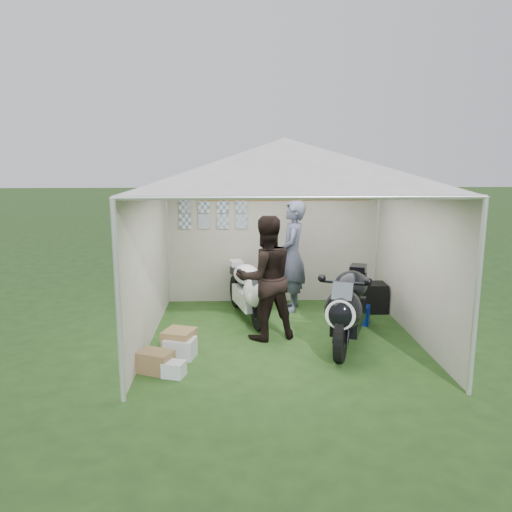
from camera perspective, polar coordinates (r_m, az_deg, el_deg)
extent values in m
plane|color=#1F3A16|center=(7.82, 3.04, -9.18)|extent=(80.00, 80.00, 0.00)
cylinder|color=silver|center=(5.67, -15.47, -5.27)|extent=(0.06, 0.06, 2.30)
cylinder|color=silver|center=(6.15, 23.94, -4.56)|extent=(0.06, 0.06, 2.30)
cylinder|color=silver|center=(9.52, -10.11, 1.51)|extent=(0.06, 0.06, 2.30)
cylinder|color=silver|center=(9.81, 13.72, 1.65)|extent=(0.06, 0.06, 2.30)
cube|color=#BDB6A7|center=(9.46, 1.99, 1.61)|extent=(4.00, 0.02, 2.30)
cube|color=#BDB6A7|center=(7.58, -12.11, -1.02)|extent=(0.02, 4.00, 2.30)
cube|color=#BDB6A7|center=(7.94, 17.65, -0.75)|extent=(0.02, 4.00, 2.30)
pyramid|color=silver|center=(7.33, 3.25, 10.62)|extent=(5.66, 5.66, 0.70)
cube|color=#99A5B7|center=(9.37, -8.14, 5.73)|extent=(0.22, 0.02, 0.28)
cube|color=#99A5B7|center=(9.34, -6.00, 5.77)|extent=(0.22, 0.02, 0.28)
cube|color=#99A5B7|center=(9.32, -3.84, 5.80)|extent=(0.22, 0.01, 0.28)
cube|color=#99A5B7|center=(9.32, -1.68, 5.81)|extent=(0.22, 0.01, 0.28)
cube|color=#99A5B7|center=(9.40, -8.09, 3.91)|extent=(0.22, 0.02, 0.28)
cube|color=#99A5B7|center=(9.37, -5.96, 3.94)|extent=(0.22, 0.01, 0.28)
cube|color=#99A5B7|center=(9.36, -3.81, 3.97)|extent=(0.22, 0.02, 0.28)
cube|color=#99A5B7|center=(9.35, -1.66, 3.98)|extent=(0.22, 0.01, 0.28)
cylinder|color=#D8590C|center=(9.35, 3.26, 6.43)|extent=(3.20, 0.02, 0.02)
cylinder|color=black|center=(8.00, 0.27, -6.49)|extent=(0.24, 0.59, 0.58)
cylinder|color=black|center=(9.26, -2.15, -4.05)|extent=(0.28, 0.60, 0.58)
cube|color=white|center=(8.56, -0.95, -4.77)|extent=(0.54, 0.97, 0.29)
ellipsoid|color=white|center=(8.00, 0.07, -4.18)|extent=(0.56, 0.67, 0.48)
ellipsoid|color=white|center=(8.55, -1.13, -2.11)|extent=(0.56, 0.68, 0.34)
cube|color=black|center=(8.93, -1.78, -1.93)|extent=(0.39, 0.62, 0.14)
cube|color=white|center=(9.21, -2.29, -1.03)|extent=(0.28, 0.33, 0.17)
cube|color=black|center=(8.88, -1.62, -3.10)|extent=(0.22, 0.54, 0.10)
cube|color=#3F474C|center=(7.83, 0.31, -2.62)|extent=(0.26, 0.19, 0.20)
cylinder|color=black|center=(6.90, 9.69, -9.19)|extent=(0.34, 0.67, 0.67)
cylinder|color=black|center=(8.37, 11.37, -5.58)|extent=(0.40, 0.69, 0.67)
cube|color=black|center=(7.55, 10.58, -6.70)|extent=(0.73, 1.13, 0.34)
ellipsoid|color=black|center=(6.89, 9.94, -6.08)|extent=(0.71, 0.81, 0.56)
ellipsoid|color=black|center=(7.53, 10.82, -3.20)|extent=(0.71, 0.82, 0.39)
cube|color=black|center=(7.98, 11.24, -2.91)|extent=(0.51, 0.73, 0.16)
cube|color=black|center=(8.32, 11.60, -1.72)|extent=(0.35, 0.40, 0.20)
cube|color=maroon|center=(7.92, 11.09, -4.43)|extent=(0.32, 0.62, 0.11)
cube|color=#3F474C|center=(6.68, 9.84, -4.02)|extent=(0.31, 0.25, 0.24)
cylinder|color=white|center=(6.65, 9.61, -6.69)|extent=(0.38, 0.16, 0.40)
cube|color=#0D29BC|center=(8.53, 11.42, -6.53)|extent=(0.48, 0.39, 0.31)
imported|color=black|center=(7.50, 1.10, -2.52)|extent=(1.09, 0.95, 1.89)
imported|color=#545873|center=(8.92, 4.17, -0.03)|extent=(0.59, 0.79, 1.98)
cube|color=black|center=(9.20, 12.97, -4.62)|extent=(0.53, 0.42, 0.52)
cube|color=#B0B5B8|center=(7.08, -8.67, -10.34)|extent=(0.47, 0.40, 0.27)
cube|color=brown|center=(7.17, -8.75, -9.70)|extent=(0.51, 0.51, 0.36)
cube|color=#B3B8BD|center=(6.53, -9.36, -12.63)|extent=(0.32, 0.29, 0.19)
cube|color=brown|center=(6.68, -11.37, -11.76)|extent=(0.50, 0.44, 0.28)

